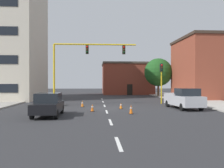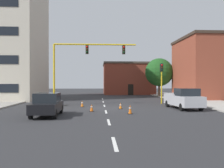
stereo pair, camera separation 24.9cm
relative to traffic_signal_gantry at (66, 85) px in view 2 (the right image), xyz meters
The scene contains 20 objects.
ground_plane 5.64m from the traffic_signal_gantry, 35.71° to the right, with size 160.00×160.00×0.00m, color #2D2D30.
sidewalk_left 10.28m from the traffic_signal_gantry, 150.18° to the left, with size 6.00×56.00×0.14m, color #9E998E.
sidewalk_right 17.93m from the traffic_signal_gantry, 16.29° to the left, with size 6.00×56.00×0.14m, color #B2ADA3.
lane_stripe_seg_0 17.67m from the traffic_signal_gantry, 76.17° to the right, with size 0.16×2.40×0.01m, color silver.
lane_stripe_seg_1 12.46m from the traffic_signal_gantry, 70.01° to the right, with size 0.16×2.40×0.01m, color silver.
lane_stripe_seg_2 7.67m from the traffic_signal_gantry, 55.13° to the right, with size 0.16×2.40×0.01m, color silver.
lane_stripe_seg_3 4.80m from the traffic_signal_gantry, ahead, with size 0.16×2.40×0.01m, color silver.
lane_stripe_seg_4 6.91m from the traffic_signal_gantry, 50.00° to the left, with size 0.16×2.40×0.01m, color silver.
lane_stripe_seg_5 11.53m from the traffic_signal_gantry, 68.24° to the left, with size 0.16×2.40×0.01m, color silver.
building_brick_center 28.57m from the traffic_signal_gantry, 69.28° to the left, with size 10.87×9.81×6.82m.
building_row_right 24.94m from the traffic_signal_gantry, 24.09° to the left, with size 12.50×10.88×9.55m.
traffic_signal_gantry is the anchor object (origin of this frame).
traffic_light_pole_right 11.28m from the traffic_signal_gantry, ahead, with size 0.32×0.47×4.80m.
tree_right_far 22.00m from the traffic_signal_gantry, 48.44° to the left, with size 5.04×5.04×6.92m.
pickup_truck_silver 12.45m from the traffic_signal_gantry, 19.03° to the right, with size 2.32×5.51×1.99m.
sedan_black_near_left 8.55m from the traffic_signal_gantry, 92.18° to the right, with size 1.91×4.52×1.74m.
traffic_cone_roadside_a 6.73m from the traffic_signal_gantry, 62.76° to the right, with size 0.36×0.36×0.65m.
traffic_cone_roadside_b 7.09m from the traffic_signal_gantry, 33.75° to the right, with size 0.36×0.36×0.60m.
traffic_cone_roadside_c 9.92m from the traffic_signal_gantry, 51.32° to the right, with size 0.36×0.36×0.75m.
traffic_cone_roadside_d 3.14m from the traffic_signal_gantry, 40.65° to the right, with size 0.36×0.36×0.66m.
Camera 2 is at (-0.68, -24.01, 2.52)m, focal length 39.06 mm.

